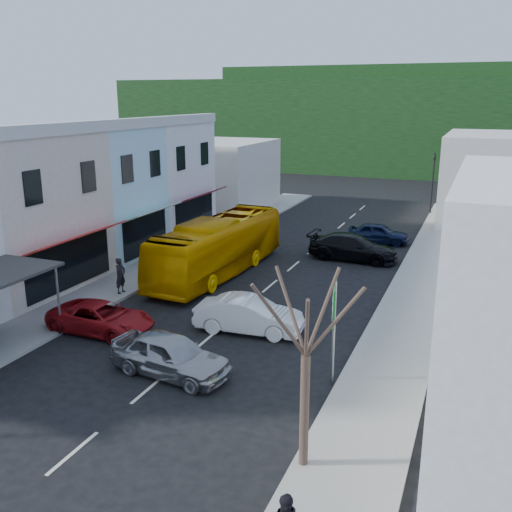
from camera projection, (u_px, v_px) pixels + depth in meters
The scene contains 17 objects.
ground at pixel (202, 344), 23.42m from camera, with size 120.00×120.00×0.00m, color black.
sidewalk_left at pixel (167, 261), 35.03m from camera, with size 3.00×52.00×0.15m, color gray.
sidewalk_right at pixel (418, 291), 29.63m from camera, with size 3.00×52.00×0.15m, color gray.
shopfront_row at pixel (39, 206), 31.30m from camera, with size 8.25×30.00×8.00m.
distant_block_left at pixel (219, 175), 51.04m from camera, with size 8.00×10.00×6.00m, color #B7B2A8.
distant_block_right at pixel (497, 179), 45.30m from camera, with size 8.00×12.00×7.00m, color #B7B2A8.
hillside at pixel (403, 119), 80.24m from camera, with size 80.00×26.00×14.00m.
bus at pixel (218, 248), 32.29m from camera, with size 2.50×11.60×3.10m, color #E39900.
car_silver at pixel (170, 357), 20.68m from camera, with size 1.80×4.40×1.40m, color #A0A0A5.
car_white at pixel (249, 316), 24.47m from camera, with size 1.80×4.40×1.40m, color white.
car_red at pixel (101, 317), 24.45m from camera, with size 1.90×4.60×1.40m, color maroon.
car_black_near at pixel (353, 249), 35.32m from camera, with size 1.84×4.50×1.40m, color black.
car_navy_mid at pixel (378, 233), 39.31m from camera, with size 1.80×4.40×1.40m, color black.
pedestrian_left at pixel (121, 277), 28.85m from camera, with size 0.60×0.40×1.70m, color black.
direction_sign at pixel (334, 333), 19.78m from camera, with size 0.55×1.70×3.76m, color #0B5318, non-canonical shape.
street_tree at pixel (306, 355), 14.72m from camera, with size 2.61×2.61×6.73m, color #33241D, non-canonical shape.
traffic_signal at pixel (433, 184), 48.35m from camera, with size 0.60×1.09×5.25m, color black, non-canonical shape.
Camera 1 is at (10.14, -19.16, 9.83)m, focal length 40.00 mm.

